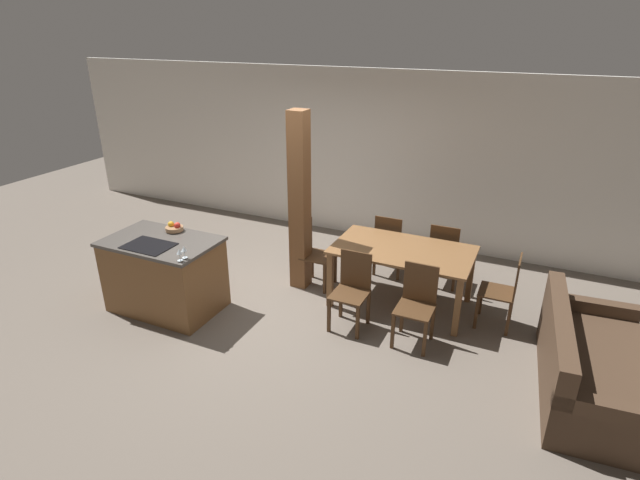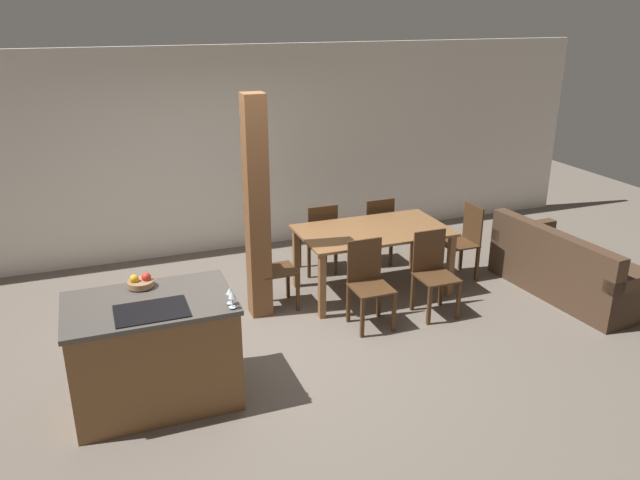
{
  "view_description": "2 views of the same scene",
  "coord_description": "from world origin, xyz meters",
  "px_view_note": "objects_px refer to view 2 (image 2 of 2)",
  "views": [
    {
      "loc": [
        2.89,
        -4.71,
        3.3
      ],
      "look_at": [
        0.6,
        0.2,
        0.95
      ],
      "focal_mm": 28.0,
      "sensor_mm": 36.0,
      "label": 1
    },
    {
      "loc": [
        -1.47,
        -5.26,
        3.15
      ],
      "look_at": [
        0.6,
        0.2,
        0.95
      ],
      "focal_mm": 35.0,
      "sensor_mm": 36.0,
      "label": 2
    }
  ],
  "objects_px": {
    "kitchen_island": "(154,351)",
    "timber_post": "(257,210)",
    "dining_chair_far_left": "(319,237)",
    "dining_chair_foot_end": "(463,240)",
    "dining_chair_near_left": "(368,282)",
    "dining_chair_far_right": "(376,230)",
    "dining_table": "(373,238)",
    "dining_chair_head_end": "(270,268)",
    "couch": "(571,271)",
    "wine_glass_middle": "(230,292)",
    "dining_chair_near_right": "(433,272)",
    "wine_glass_near": "(232,296)",
    "fruit_bowl": "(141,282)"
  },
  "relations": [
    {
      "from": "dining_chair_head_end",
      "to": "timber_post",
      "type": "distance_m",
      "value": 0.73
    },
    {
      "from": "dining_chair_near_left",
      "to": "dining_chair_head_end",
      "type": "height_order",
      "value": "same"
    },
    {
      "from": "wine_glass_near",
      "to": "dining_chair_foot_end",
      "type": "distance_m",
      "value": 3.7
    },
    {
      "from": "dining_chair_far_left",
      "to": "dining_chair_foot_end",
      "type": "distance_m",
      "value": 1.76
    },
    {
      "from": "dining_chair_far_right",
      "to": "dining_chair_foot_end",
      "type": "bearing_deg",
      "value": 139.6
    },
    {
      "from": "kitchen_island",
      "to": "timber_post",
      "type": "distance_m",
      "value": 1.9
    },
    {
      "from": "dining_table",
      "to": "wine_glass_near",
      "type": "bearing_deg",
      "value": -140.11
    },
    {
      "from": "dining_chair_far_left",
      "to": "timber_post",
      "type": "distance_m",
      "value": 1.46
    },
    {
      "from": "dining_chair_near_left",
      "to": "fruit_bowl",
      "type": "bearing_deg",
      "value": -172.23
    },
    {
      "from": "dining_chair_near_left",
      "to": "dining_table",
      "type": "bearing_deg",
      "value": 61.9
    },
    {
      "from": "dining_chair_head_end",
      "to": "dining_chair_near_right",
      "type": "bearing_deg",
      "value": -114.03
    },
    {
      "from": "dining_chair_far_right",
      "to": "couch",
      "type": "relative_size",
      "value": 0.47
    },
    {
      "from": "dining_chair_foot_end",
      "to": "timber_post",
      "type": "bearing_deg",
      "value": -88.15
    },
    {
      "from": "dining_chair_far_left",
      "to": "couch",
      "type": "relative_size",
      "value": 0.47
    },
    {
      "from": "kitchen_island",
      "to": "dining_chair_near_right",
      "type": "relative_size",
      "value": 1.49
    },
    {
      "from": "timber_post",
      "to": "dining_chair_head_end",
      "type": "bearing_deg",
      "value": 29.43
    },
    {
      "from": "wine_glass_middle",
      "to": "dining_chair_near_left",
      "type": "distance_m",
      "value": 1.95
    },
    {
      "from": "wine_glass_middle",
      "to": "dining_chair_far_right",
      "type": "bearing_deg",
      "value": 44.1
    },
    {
      "from": "dining_chair_near_right",
      "to": "dining_chair_far_left",
      "type": "height_order",
      "value": "same"
    },
    {
      "from": "timber_post",
      "to": "dining_chair_far_right",
      "type": "bearing_deg",
      "value": 24.51
    },
    {
      "from": "dining_chair_far_left",
      "to": "kitchen_island",
      "type": "bearing_deg",
      "value": 42.33
    },
    {
      "from": "wine_glass_near",
      "to": "timber_post",
      "type": "distance_m",
      "value": 1.73
    },
    {
      "from": "fruit_bowl",
      "to": "dining_table",
      "type": "distance_m",
      "value": 2.86
    },
    {
      "from": "fruit_bowl",
      "to": "dining_chair_near_right",
      "type": "height_order",
      "value": "fruit_bowl"
    },
    {
      "from": "dining_chair_far_right",
      "to": "couch",
      "type": "distance_m",
      "value": 2.37
    },
    {
      "from": "dining_chair_far_right",
      "to": "wine_glass_middle",
      "type": "bearing_deg",
      "value": 44.1
    },
    {
      "from": "dining_chair_near_left",
      "to": "dining_chair_near_right",
      "type": "distance_m",
      "value": 0.77
    },
    {
      "from": "dining_chair_far_left",
      "to": "dining_chair_head_end",
      "type": "distance_m",
      "value": 1.11
    },
    {
      "from": "dining_table",
      "to": "timber_post",
      "type": "distance_m",
      "value": 1.47
    },
    {
      "from": "dining_chair_near_right",
      "to": "couch",
      "type": "xyz_separation_m",
      "value": [
        1.76,
        -0.14,
        -0.21
      ]
    },
    {
      "from": "kitchen_island",
      "to": "wine_glass_middle",
      "type": "height_order",
      "value": "wine_glass_middle"
    },
    {
      "from": "fruit_bowl",
      "to": "dining_chair_foot_end",
      "type": "height_order",
      "value": "fruit_bowl"
    },
    {
      "from": "wine_glass_middle",
      "to": "fruit_bowl",
      "type": "bearing_deg",
      "value": 137.19
    },
    {
      "from": "fruit_bowl",
      "to": "dining_chair_near_left",
      "type": "height_order",
      "value": "fruit_bowl"
    },
    {
      "from": "kitchen_island",
      "to": "dining_table",
      "type": "xyz_separation_m",
      "value": [
        2.62,
        1.32,
        0.2
      ]
    },
    {
      "from": "dining_chair_near_right",
      "to": "dining_chair_head_end",
      "type": "xyz_separation_m",
      "value": [
        -1.61,
        0.72,
        0.0
      ]
    },
    {
      "from": "kitchen_island",
      "to": "timber_post",
      "type": "bearing_deg",
      "value": 44.8
    },
    {
      "from": "dining_chair_far_left",
      "to": "dining_chair_foot_end",
      "type": "relative_size",
      "value": 1.0
    },
    {
      "from": "kitchen_island",
      "to": "dining_chair_far_left",
      "type": "xyz_separation_m",
      "value": [
        2.24,
        2.04,
        0.01
      ]
    },
    {
      "from": "fruit_bowl",
      "to": "couch",
      "type": "xyz_separation_m",
      "value": [
        4.79,
        0.16,
        -0.7
      ]
    },
    {
      "from": "dining_chair_head_end",
      "to": "fruit_bowl",
      "type": "bearing_deg",
      "value": 125.76
    },
    {
      "from": "fruit_bowl",
      "to": "dining_chair_far_left",
      "type": "bearing_deg",
      "value": 37.55
    },
    {
      "from": "kitchen_island",
      "to": "couch",
      "type": "distance_m",
      "value": 4.79
    },
    {
      "from": "fruit_bowl",
      "to": "dining_chair_far_right",
      "type": "relative_size",
      "value": 0.24
    },
    {
      "from": "kitchen_island",
      "to": "timber_post",
      "type": "relative_size",
      "value": 0.57
    },
    {
      "from": "timber_post",
      "to": "couch",
      "type": "bearing_deg",
      "value": -12.47
    },
    {
      "from": "dining_table",
      "to": "dining_chair_near_right",
      "type": "distance_m",
      "value": 0.83
    },
    {
      "from": "couch",
      "to": "wine_glass_middle",
      "type": "bearing_deg",
      "value": 95.72
    },
    {
      "from": "dining_chair_foot_end",
      "to": "dining_chair_head_end",
      "type": "bearing_deg",
      "value": -90.0
    },
    {
      "from": "kitchen_island",
      "to": "dining_chair_near_left",
      "type": "bearing_deg",
      "value": 15.15
    }
  ]
}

